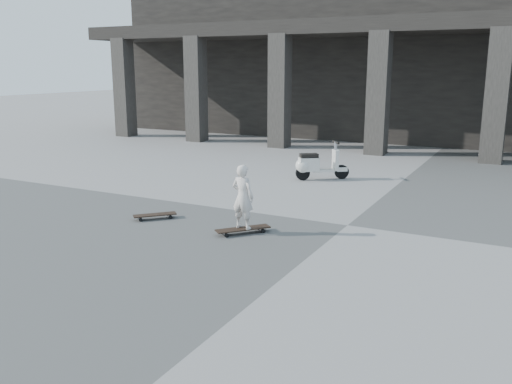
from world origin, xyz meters
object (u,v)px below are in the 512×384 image
at_px(skateboard_spare, 155,215).
at_px(child, 243,197).
at_px(longboard, 243,229).
at_px(scooter, 313,165).

relative_size(skateboard_spare, child, 0.64).
relative_size(longboard, skateboard_spare, 1.22).
relative_size(longboard, child, 0.79).
bearing_deg(scooter, longboard, -119.47).
distance_m(child, scooter, 4.97).
distance_m(skateboard_spare, scooter, 5.08).
bearing_deg(skateboard_spare, child, -47.57).
bearing_deg(scooter, child, -119.47).
bearing_deg(child, longboard, -86.03).
bearing_deg(skateboard_spare, longboard, -47.57).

